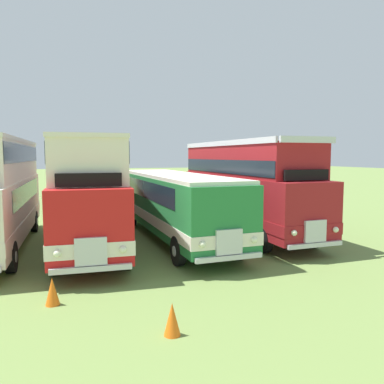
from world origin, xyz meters
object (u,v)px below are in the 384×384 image
at_px(bus_seventh_in_row, 89,187).
at_px(bus_ninth_in_row, 244,185).
at_px(cone_near_end, 172,319).
at_px(bus_eighth_in_row, 174,201).
at_px(cone_mid_row, 52,291).

relative_size(bus_seventh_in_row, bus_ninth_in_row, 1.04).
bearing_deg(cone_near_end, bus_eighth_in_row, 73.79).
xyz_separation_m(cone_near_end, cone_mid_row, (-2.45, 2.57, 0.00)).
bearing_deg(bus_eighth_in_row, bus_seventh_in_row, 179.08).
height_order(bus_seventh_in_row, bus_ninth_in_row, bus_ninth_in_row).
bearing_deg(bus_ninth_in_row, bus_eighth_in_row, -175.50).
distance_m(bus_ninth_in_row, cone_mid_row, 11.31).
xyz_separation_m(bus_eighth_in_row, cone_near_end, (-2.64, -9.06, -1.40)).
distance_m(cone_near_end, cone_mid_row, 3.55).
height_order(bus_eighth_in_row, bus_ninth_in_row, bus_ninth_in_row).
height_order(bus_ninth_in_row, cone_near_end, bus_ninth_in_row).
bearing_deg(bus_eighth_in_row, bus_ninth_in_row, 4.50).
height_order(bus_seventh_in_row, cone_near_end, bus_seventh_in_row).
xyz_separation_m(bus_seventh_in_row, cone_near_end, (1.09, -9.12, -2.12)).
bearing_deg(bus_seventh_in_row, bus_ninth_in_row, 1.79).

